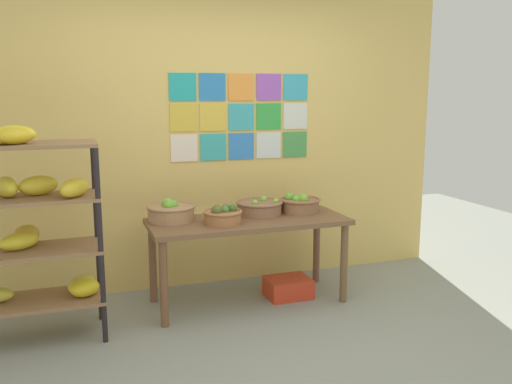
% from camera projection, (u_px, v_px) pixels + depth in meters
% --- Properties ---
extents(ground, '(9.39, 9.39, 0.00)m').
position_uv_depth(ground, '(291.00, 367.00, 3.44)').
color(ground, gray).
extents(back_wall_with_art, '(4.32, 0.07, 2.92)m').
position_uv_depth(back_wall_with_art, '(216.00, 120.00, 4.78)').
color(back_wall_with_art, '#E7C165').
rests_on(back_wall_with_art, ground).
extents(banana_shelf_unit, '(1.04, 0.51, 1.51)m').
position_uv_depth(banana_shelf_unit, '(25.00, 219.00, 3.68)').
color(banana_shelf_unit, black).
rests_on(banana_shelf_unit, ground).
extents(display_table, '(1.59, 0.64, 0.70)m').
position_uv_depth(display_table, '(248.00, 230.00, 4.41)').
color(display_table, brown).
rests_on(display_table, ground).
extents(fruit_basket_back_right, '(0.35, 0.35, 0.16)m').
position_uv_depth(fruit_basket_back_right, '(300.00, 204.00, 4.65)').
color(fruit_basket_back_right, '#956947').
rests_on(fruit_basket_back_right, display_table).
extents(fruit_basket_left, '(0.31, 0.31, 0.15)m').
position_uv_depth(fruit_basket_left, '(223.00, 215.00, 4.24)').
color(fruit_basket_left, '#A76D42').
rests_on(fruit_basket_left, display_table).
extents(fruit_basket_right, '(0.39, 0.39, 0.14)m').
position_uv_depth(fruit_basket_right, '(259.00, 207.00, 4.55)').
color(fruit_basket_right, '#936749').
rests_on(fruit_basket_right, display_table).
extents(fruit_basket_back_left, '(0.38, 0.38, 0.18)m').
position_uv_depth(fruit_basket_back_left, '(171.00, 212.00, 4.33)').
color(fruit_basket_back_left, tan).
rests_on(fruit_basket_back_left, display_table).
extents(produce_crate_under_table, '(0.36, 0.29, 0.16)m').
position_uv_depth(produce_crate_under_table, '(288.00, 287.00, 4.61)').
color(produce_crate_under_table, red).
rests_on(produce_crate_under_table, ground).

